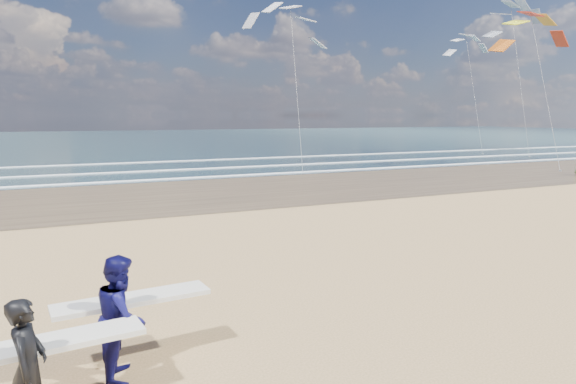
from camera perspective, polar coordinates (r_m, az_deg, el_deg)
name	(u,v)px	position (r m, az deg, el deg)	size (l,w,h in m)	color
wet_sand_strip	(442,176)	(32.25, 16.71, 1.77)	(220.00, 12.00, 0.01)	#453624
ocean	(202,139)	(80.90, -9.56, 5.85)	(220.00, 100.00, 0.02)	#182D36
foam_breakers	(353,161)	(40.33, 7.18, 3.41)	(220.00, 11.70, 0.05)	white
surfer_near	(32,364)	(6.71, -26.57, -16.71)	(2.24, 1.06, 1.62)	black
surfer_far	(123,315)	(7.62, -17.91, -12.85)	(2.24, 1.18, 1.72)	#0D0C44
kite_0	(540,66)	(39.63, 26.23, 12.47)	(6.76, 4.84, 11.87)	slate
kite_1	(295,67)	(34.94, 0.77, 13.74)	(6.13, 4.77, 12.08)	slate
kite_2	(517,58)	(51.76, 24.12, 13.39)	(6.86, 4.85, 14.97)	slate
kite_5	(473,84)	(53.27, 19.83, 11.24)	(5.18, 4.67, 12.39)	slate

